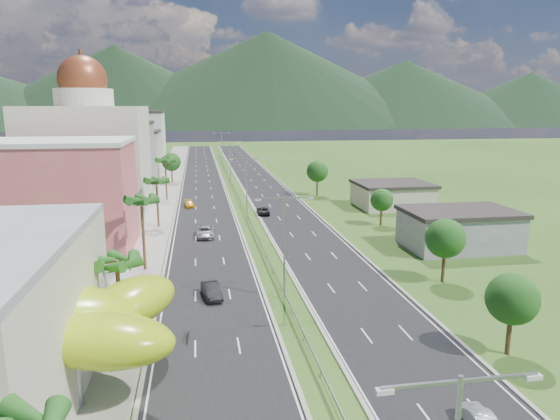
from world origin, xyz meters
TOP-DOWN VIEW (x-y plane):
  - ground at (0.00, 0.00)m, footprint 500.00×500.00m
  - road_left at (-7.50, 90.00)m, footprint 11.00×260.00m
  - road_right at (7.50, 90.00)m, footprint 11.00×260.00m
  - sidewalk_left at (-17.00, 90.00)m, footprint 7.00×260.00m
  - median_guardrail at (0.00, 71.99)m, footprint 0.10×216.06m
  - streetlight_median_b at (0.00, 10.00)m, footprint 6.04×0.25m
  - streetlight_median_c at (0.00, 50.00)m, footprint 6.04×0.25m
  - streetlight_median_d at (0.00, 95.00)m, footprint 6.04×0.25m
  - streetlight_median_e at (0.00, 140.00)m, footprint 6.04×0.25m
  - lime_canopy at (-20.00, -4.00)m, footprint 18.00×15.00m
  - pink_shophouse at (-28.00, 32.00)m, footprint 20.00×15.00m
  - domed_building at (-28.00, 55.00)m, footprint 20.00×20.00m
  - midrise_grey at (-27.00, 80.00)m, footprint 16.00×15.00m
  - midrise_beige at (-27.00, 102.00)m, footprint 16.00×15.00m
  - midrise_white at (-27.00, 125.00)m, footprint 16.00×15.00m
  - shed_near at (28.00, 25.00)m, footprint 15.00×10.00m
  - shed_far at (30.00, 55.00)m, footprint 14.00×12.00m
  - palm_tree_b at (-15.50, 2.00)m, footprint 3.60×3.60m
  - palm_tree_c at (-15.50, 22.00)m, footprint 3.60×3.60m
  - palm_tree_d at (-15.50, 45.00)m, footprint 3.60×3.60m
  - palm_tree_e at (-15.50, 70.00)m, footprint 3.60×3.60m
  - leafy_tree_lfar at (-15.50, 95.00)m, footprint 4.90×4.90m
  - leafy_tree_ra at (16.00, -5.00)m, footprint 4.20×4.20m
  - leafy_tree_rb at (19.00, 12.00)m, footprint 4.55×4.55m
  - leafy_tree_rc at (22.00, 40.00)m, footprint 3.85×3.85m
  - leafy_tree_rd at (18.00, 70.00)m, footprint 4.90×4.90m
  - mountain_ridge at (60.00, 450.00)m, footprint 860.00×140.00m
  - car_dark_left at (-7.61, 11.35)m, footprint 2.34×4.80m
  - car_silver_mid_left at (-7.78, 36.87)m, footprint 2.77×5.80m
  - car_yellow_far_left at (-10.55, 61.24)m, footprint 2.32×4.57m
  - car_silver_right at (8.32, -13.67)m, footprint 1.76×4.07m
  - car_dark_far_right at (3.20, 51.90)m, footprint 2.41×4.92m
  - motorcycle at (-9.94, 1.73)m, footprint 0.66×1.89m

SIDE VIEW (x-z plane):
  - ground at x=0.00m, z-range 0.00..0.00m
  - mountain_ridge at x=60.00m, z-range -45.00..45.00m
  - road_left at x=-7.50m, z-range 0.00..0.04m
  - road_right at x=7.50m, z-range 0.00..0.04m
  - sidewalk_left at x=-17.00m, z-range 0.00..0.12m
  - median_guardrail at x=0.00m, z-range 0.24..1.00m
  - motorcycle at x=-9.94m, z-range 0.04..1.23m
  - car_yellow_far_left at x=-10.55m, z-range 0.04..1.31m
  - car_silver_right at x=8.32m, z-range 0.04..1.34m
  - car_dark_far_right at x=3.20m, z-range 0.04..1.38m
  - car_dark_left at x=-7.61m, z-range 0.04..1.56m
  - car_silver_mid_left at x=-7.78m, z-range 0.04..1.64m
  - shed_far at x=30.00m, z-range 0.00..4.40m
  - shed_near at x=28.00m, z-range 0.00..5.00m
  - leafy_tree_rc at x=22.00m, z-range 1.21..7.54m
  - leafy_tree_ra at x=16.00m, z-range 1.33..8.23m
  - lime_canopy at x=-20.00m, z-range 1.29..8.69m
  - leafy_tree_rb at x=19.00m, z-range 1.44..8.92m
  - leafy_tree_lfar at x=-15.50m, z-range 1.55..9.60m
  - leafy_tree_rd at x=18.00m, z-range 1.55..9.60m
  - midrise_beige at x=-27.00m, z-range 0.00..13.00m
  - streetlight_median_b at x=0.00m, z-range 1.25..12.25m
  - streetlight_median_c at x=0.00m, z-range 1.25..12.25m
  - streetlight_median_d at x=0.00m, z-range 1.25..12.25m
  - streetlight_median_e at x=0.00m, z-range 1.25..12.25m
  - palm_tree_b at x=-15.50m, z-range 3.01..11.11m
  - pink_shophouse at x=-28.00m, z-range 0.00..15.00m
  - palm_tree_d at x=-15.50m, z-range 3.24..11.84m
  - midrise_grey at x=-27.00m, z-range 0.00..16.00m
  - palm_tree_e at x=-15.50m, z-range 3.61..13.01m
  - palm_tree_c at x=-15.50m, z-range 3.70..13.30m
  - midrise_white at x=-27.00m, z-range 0.00..18.00m
  - domed_building at x=-28.00m, z-range -3.00..25.70m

